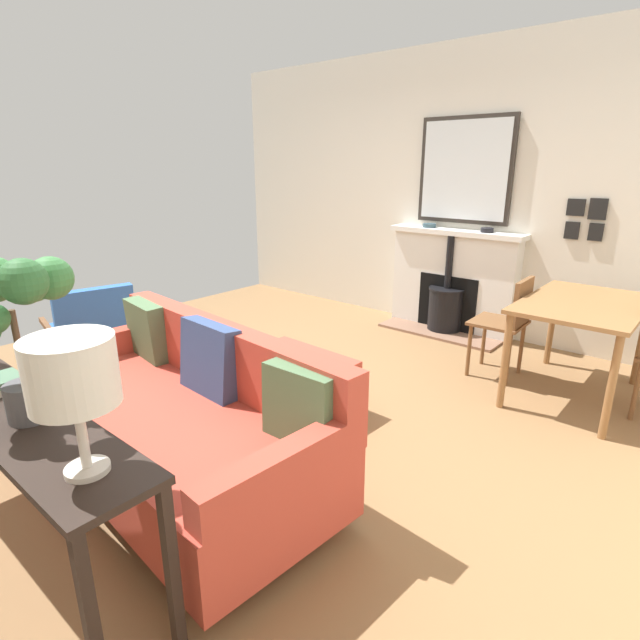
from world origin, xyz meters
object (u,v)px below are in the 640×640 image
mantel_bowl_near (429,225)px  dining_table (583,314)px  armchair_accent (93,324)px  table_lamp_far_end (72,375)px  fireplace (451,287)px  console_table (11,425)px  sofa (179,419)px  potted_plant (8,310)px  dining_chair_near_fireplace (509,319)px  mantel_bowl_far (487,230)px  ottoman (295,378)px

mantel_bowl_near → dining_table: size_ratio=0.12×
armchair_accent → table_lamp_far_end: (1.19, 2.51, 0.66)m
fireplace → dining_table: bearing=59.5°
console_table → dining_table: 3.58m
dining_table → table_lamp_far_end: bearing=-11.8°
sofa → armchair_accent: size_ratio=2.68×
potted_plant → dining_table: 3.54m
armchair_accent → dining_table: size_ratio=0.66×
dining_table → dining_chair_near_fireplace: size_ratio=1.41×
potted_plant → dining_chair_near_fireplace: 3.42m
mantel_bowl_far → dining_chair_near_fireplace: bearing=34.7°
mantel_bowl_near → mantel_bowl_far: 0.62m
mantel_bowl_far → dining_table: mantel_bowl_far is taller
fireplace → armchair_accent: (2.96, -1.76, -0.04)m
fireplace → console_table: bearing=0.6°
fireplace → dining_chair_near_fireplace: size_ratio=1.66×
armchair_accent → table_lamp_far_end: bearing=64.6°
potted_plant → ottoman: bearing=-172.8°
dining_chair_near_fireplace → fireplace: bearing=-132.8°
ottoman → mantel_bowl_far: bearing=171.9°
dining_table → dining_chair_near_fireplace: dining_chair_near_fireplace is taller
mantel_bowl_far → fireplace: bearing=-88.6°
potted_plant → dining_table: potted_plant is taller
sofa → fireplace: bearing=-179.1°
mantel_bowl_far → potted_plant: 4.13m
fireplace → sofa: 3.37m
dining_table → ottoman: bearing=-43.6°
mantel_bowl_near → table_lamp_far_end: bearing=14.1°
potted_plant → dining_table: bearing=159.4°
dining_table → mantel_bowl_far: bearing=-127.4°
dining_chair_near_fireplace → ottoman: bearing=-31.3°
mantel_bowl_far → table_lamp_far_end: (4.16, 0.42, -0.00)m
ottoman → potted_plant: size_ratio=1.24×
dining_table → dining_chair_near_fireplace: (-0.00, -0.53, -0.14)m
table_lamp_far_end → potted_plant: 0.55m
mantel_bowl_far → sofa: size_ratio=0.06×
mantel_bowl_far → sofa: bearing=-4.6°
table_lamp_far_end → ottoman: bearing=-156.8°
fireplace → mantel_bowl_far: size_ratio=11.35×
console_table → dining_table: size_ratio=1.57×
potted_plant → table_lamp_far_end: bearing=87.3°
table_lamp_far_end → armchair_accent: bearing=-115.4°
table_lamp_far_end → dining_chair_near_fireplace: 3.36m
sofa → potted_plant: potted_plant is taller
armchair_accent → console_table: bearing=56.6°
ottoman → console_table: bearing=2.0°
armchair_accent → ottoman: bearing=108.6°
armchair_accent → console_table: armchair_accent is taller
mantel_bowl_far → ottoman: 2.55m
mantel_bowl_near → table_lamp_far_end: (4.16, 1.04, 0.00)m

